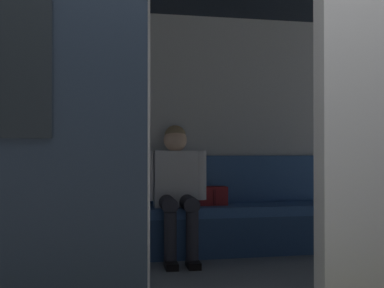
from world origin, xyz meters
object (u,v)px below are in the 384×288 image
bench_seat (170,219)px  handbag (212,196)px  book (133,205)px  grab_pole_door (147,123)px  person_seated (176,182)px  train_car (183,68)px

bench_seat → handbag: bearing=-168.9°
book → grab_pole_door: grab_pole_door is taller
handbag → grab_pole_door: size_ratio=0.12×
book → grab_pole_door: bearing=96.2°
grab_pole_door → handbag: bearing=-115.9°
person_seated → book: person_seated is taller
person_seated → train_car: bearing=83.1°
train_car → bench_seat: size_ratio=2.05×
handbag → book: bearing=1.0°
bench_seat → person_seated: (-0.05, 0.05, 0.33)m
train_car → grab_pole_door: 0.80m
bench_seat → grab_pole_door: 1.75m
bench_seat → book: bearing=-12.2°
bench_seat → book: (0.32, -0.07, 0.12)m
handbag → grab_pole_door: 1.88m
person_seated → book: bearing=-18.2°
book → handbag: bearing=-170.8°
person_seated → book: 0.44m
bench_seat → book: 0.34m
handbag → book: size_ratio=1.18×
grab_pole_door → person_seated: bearing=-106.0°
train_car → grab_pole_door: (0.32, 0.60, -0.42)m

